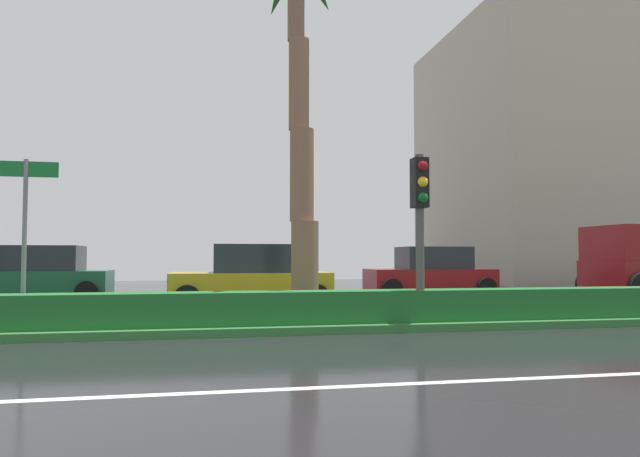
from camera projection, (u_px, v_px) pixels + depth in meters
ground_plane at (86, 324)px, 12.32m from camera, size 90.00×42.00×0.10m
median_strip at (76, 324)px, 11.35m from camera, size 85.50×4.00×0.15m
median_hedge at (58, 311)px, 9.99m from camera, size 76.50×0.70×0.60m
palm_tree_centre_left at (296, 17)px, 12.71m from camera, size 3.71×3.58×8.52m
traffic_signal_median_right at (420, 206)px, 11.08m from camera, size 0.28×0.43×3.21m
street_name_sign at (25, 218)px, 10.39m from camera, size 1.10×0.08×3.00m
car_in_traffic_second at (37, 275)px, 17.50m from camera, size 4.30×2.02×1.72m
car_in_traffic_third at (252, 277)px, 15.79m from camera, size 4.30×2.02×1.72m
car_in_traffic_fourth at (431, 273)px, 19.95m from camera, size 4.30×2.02×1.72m
building_far_right at (589, 159)px, 34.12m from camera, size 17.02×12.52×14.24m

